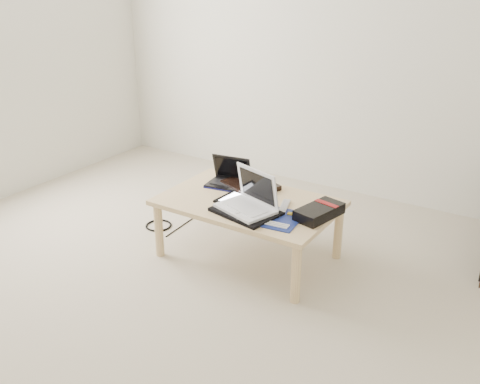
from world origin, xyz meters
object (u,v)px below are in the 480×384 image
Objects in this scene: coffee_table at (248,208)px; gpu_box at (319,212)px; white_laptop at (249,201)px; netbook at (229,179)px.

gpu_box is at bearing 2.70° from coffee_table.
white_laptop is at bearing -158.08° from gpu_box.
netbook is (-0.25, 0.16, 0.09)m from coffee_table.
coffee_table is 2.81× the size of white_laptop.
netbook is 0.74m from gpu_box.
netbook is 0.77× the size of white_laptop.
white_laptop reaches higher than netbook.
white_laptop reaches higher than gpu_box.
white_laptop is at bearing -40.89° from netbook.
gpu_box is at bearing 21.92° from white_laptop.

